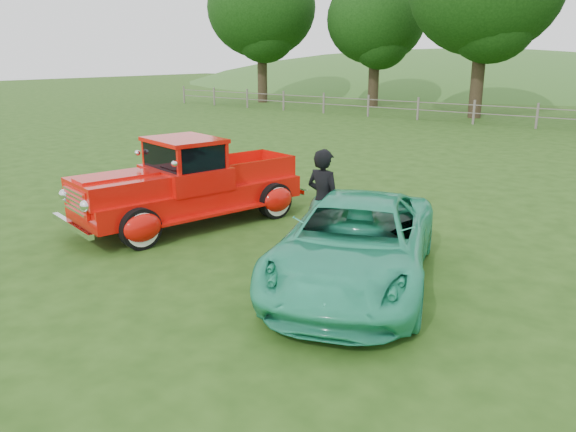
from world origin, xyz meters
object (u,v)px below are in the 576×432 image
Objects in this scene: teal_sedan at (355,243)px; man at (323,201)px; tree_far_west at (262,8)px; red_pickup at (189,186)px; tree_mid_west at (376,20)px.

man is (-1.19, 0.91, 0.27)m from teal_sedan.
red_pickup is (18.31, -24.53, -5.69)m from tree_far_west.
tree_mid_west reaches higher than man.
tree_far_west is at bearing 139.64° from red_pickup.
tree_far_west is at bearing -165.96° from tree_mid_west.
tree_far_west is 2.13× the size of teal_sedan.
teal_sedan is (4.36, -0.72, -0.15)m from red_pickup.
tree_mid_west is 1.61× the size of red_pickup.
teal_sedan is (14.66, -27.25, -4.90)m from tree_mid_west.
tree_mid_west reaches higher than red_pickup.
tree_far_west is at bearing 110.78° from teal_sedan.
tree_far_west is 34.43m from teal_sedan.
man is at bearing 121.33° from teal_sedan.
tree_mid_west is at bearing 97.15° from teal_sedan.
tree_far_west is at bearing -44.37° from man.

